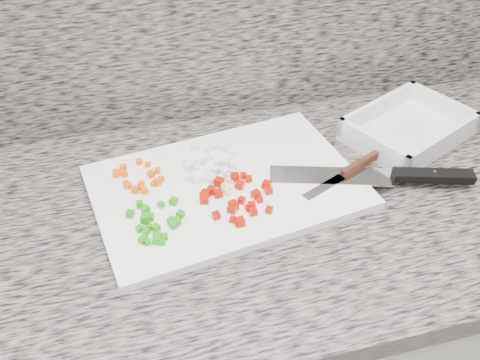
% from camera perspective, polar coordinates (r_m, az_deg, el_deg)
% --- Properties ---
extents(cabinet, '(3.92, 0.62, 0.86)m').
position_cam_1_polar(cabinet, '(1.31, 0.77, -17.86)').
color(cabinet, silver).
rests_on(cabinet, ground).
extents(countertop, '(3.96, 0.64, 0.04)m').
position_cam_1_polar(countertop, '(0.96, 1.00, -3.40)').
color(countertop, slate).
rests_on(countertop, cabinet).
extents(cutting_board, '(0.51, 0.38, 0.02)m').
position_cam_1_polar(cutting_board, '(0.97, -1.44, -0.72)').
color(cutting_board, white).
rests_on(cutting_board, countertop).
extents(carrot_pile, '(0.09, 0.10, 0.01)m').
position_cam_1_polar(carrot_pile, '(0.99, -11.00, 0.32)').
color(carrot_pile, '#EC5805').
rests_on(carrot_pile, cutting_board).
extents(onion_pile, '(0.11, 0.12, 0.02)m').
position_cam_1_polar(onion_pile, '(1.00, -2.99, 1.82)').
color(onion_pile, white).
rests_on(onion_pile, cutting_board).
extents(green_pepper_pile, '(0.10, 0.11, 0.02)m').
position_cam_1_polar(green_pepper_pile, '(0.89, -8.95, -4.54)').
color(green_pepper_pile, '#1E940D').
rests_on(green_pepper_pile, cutting_board).
extents(red_pepper_pile, '(0.13, 0.13, 0.01)m').
position_cam_1_polar(red_pepper_pile, '(0.93, -0.49, -1.77)').
color(red_pepper_pile, '#B30D02').
rests_on(red_pepper_pile, cutting_board).
extents(garlic_pile, '(0.06, 0.06, 0.01)m').
position_cam_1_polar(garlic_pile, '(0.96, -1.59, -0.27)').
color(garlic_pile, beige).
rests_on(garlic_pile, cutting_board).
extents(chef_knife, '(0.36, 0.15, 0.02)m').
position_cam_1_polar(chef_knife, '(1.01, 16.50, 0.43)').
color(chef_knife, silver).
rests_on(chef_knife, cutting_board).
extents(paring_knife, '(0.18, 0.09, 0.02)m').
position_cam_1_polar(paring_knife, '(1.01, 11.74, 1.07)').
color(paring_knife, silver).
rests_on(paring_knife, cutting_board).
extents(tray, '(0.29, 0.26, 0.05)m').
position_cam_1_polar(tray, '(1.15, 17.47, 5.14)').
color(tray, white).
rests_on(tray, countertop).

